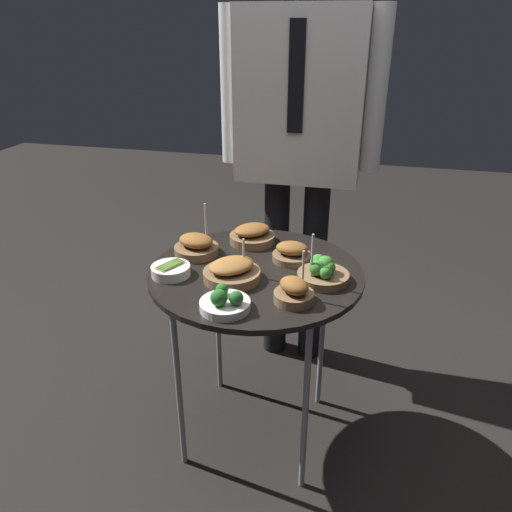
# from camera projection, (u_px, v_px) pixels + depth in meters

# --- Properties ---
(ground_plane) EXTENTS (8.00, 8.00, 0.00)m
(ground_plane) POSITION_uv_depth(u_px,v_px,m) (256.00, 429.00, 1.89)
(ground_plane) COLOR black
(serving_cart) EXTENTS (0.69, 0.69, 0.68)m
(serving_cart) POSITION_uv_depth(u_px,v_px,m) (256.00, 283.00, 1.62)
(serving_cart) COLOR black
(serving_cart) RESTS_ON ground_plane
(bowl_roast_mid_left) EXTENTS (0.12, 0.12, 0.15)m
(bowl_roast_mid_left) POSITION_uv_depth(u_px,v_px,m) (294.00, 292.00, 1.41)
(bowl_roast_mid_left) COLOR brown
(bowl_roast_mid_left) RESTS_ON serving_cart
(bowl_roast_near_rim) EXTENTS (0.13, 0.13, 0.06)m
(bowl_roast_near_rim) POSITION_uv_depth(u_px,v_px,m) (292.00, 253.00, 1.66)
(bowl_roast_near_rim) COLOR brown
(bowl_roast_near_rim) RESTS_ON serving_cart
(bowl_roast_far_rim) EXTENTS (0.18, 0.18, 0.12)m
(bowl_roast_far_rim) POSITION_uv_depth(u_px,v_px,m) (232.00, 271.00, 1.53)
(bowl_roast_far_rim) COLOR brown
(bowl_roast_far_rim) RESTS_ON serving_cart
(bowl_broccoli_front_center) EXTENTS (0.16, 0.16, 0.16)m
(bowl_broccoli_front_center) POSITION_uv_depth(u_px,v_px,m) (323.00, 272.00, 1.52)
(bowl_broccoli_front_center) COLOR brown
(bowl_broccoli_front_center) RESTS_ON serving_cart
(bowl_asparagus_mid_right) EXTENTS (0.12, 0.12, 0.04)m
(bowl_asparagus_mid_right) POSITION_uv_depth(u_px,v_px,m) (171.00, 270.00, 1.56)
(bowl_asparagus_mid_right) COLOR silver
(bowl_asparagus_mid_right) RESTS_ON serving_cart
(bowl_roast_back_left) EXTENTS (0.17, 0.16, 0.07)m
(bowl_roast_back_left) POSITION_uv_depth(u_px,v_px,m) (252.00, 235.00, 1.79)
(bowl_roast_back_left) COLOR brown
(bowl_roast_back_left) RESTS_ON serving_cart
(bowl_roast_front_right) EXTENTS (0.15, 0.15, 0.17)m
(bowl_roast_front_right) POSITION_uv_depth(u_px,v_px,m) (196.00, 246.00, 1.70)
(bowl_roast_front_right) COLOR brown
(bowl_roast_front_right) RESTS_ON serving_cart
(bowl_broccoli_front_left) EXTENTS (0.14, 0.14, 0.07)m
(bowl_broccoli_front_left) POSITION_uv_depth(u_px,v_px,m) (225.00, 302.00, 1.37)
(bowl_broccoli_front_left) COLOR silver
(bowl_broccoli_front_left) RESTS_ON serving_cart
(waiter_figure) EXTENTS (0.62, 0.23, 1.69)m
(waiter_figure) POSITION_uv_depth(u_px,v_px,m) (300.00, 118.00, 1.89)
(waiter_figure) COLOR black
(waiter_figure) RESTS_ON ground_plane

